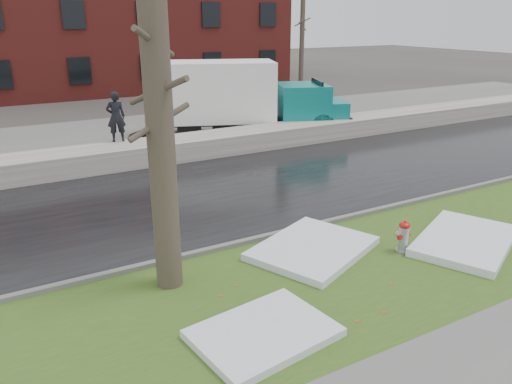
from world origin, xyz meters
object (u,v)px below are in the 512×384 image
fire_hydrant (404,235)px  worker (116,117)px  tree (160,126)px  box_truck (239,97)px

fire_hydrant → worker: (-3.51, 10.37, 1.20)m
tree → box_truck: (7.20, 10.87, -1.49)m
tree → box_truck: bearing=56.5°
fire_hydrant → box_truck: (2.24, 12.07, 1.24)m
fire_hydrant → worker: worker is taller
fire_hydrant → worker: bearing=100.7°
tree → worker: size_ratio=3.51×
worker → fire_hydrant: bearing=116.8°
box_truck → tree: bearing=-102.2°
tree → worker: tree is taller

